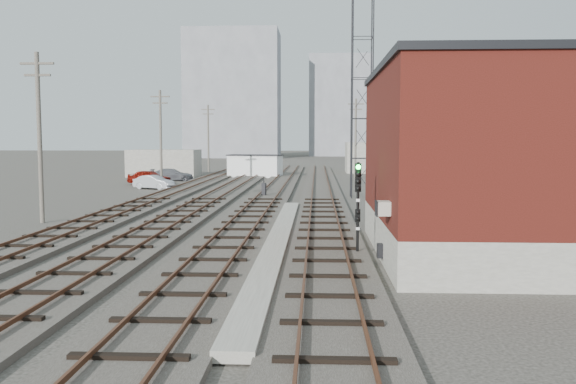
# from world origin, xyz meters

# --- Properties ---
(ground) EXTENTS (320.00, 320.00, 0.00)m
(ground) POSITION_xyz_m (0.00, 60.00, 0.00)
(ground) COLOR #282621
(ground) RESTS_ON ground
(track_right) EXTENTS (3.20, 90.00, 0.39)m
(track_right) POSITION_xyz_m (2.50, 39.00, 0.11)
(track_right) COLOR #332D28
(track_right) RESTS_ON ground
(track_mid_right) EXTENTS (3.20, 90.00, 0.39)m
(track_mid_right) POSITION_xyz_m (-1.50, 39.00, 0.11)
(track_mid_right) COLOR #332D28
(track_mid_right) RESTS_ON ground
(track_mid_left) EXTENTS (3.20, 90.00, 0.39)m
(track_mid_left) POSITION_xyz_m (-5.50, 39.00, 0.11)
(track_mid_left) COLOR #332D28
(track_mid_left) RESTS_ON ground
(track_left) EXTENTS (3.20, 90.00, 0.39)m
(track_left) POSITION_xyz_m (-9.50, 39.00, 0.11)
(track_left) COLOR #332D28
(track_left) RESTS_ON ground
(platform_curb) EXTENTS (0.90, 28.00, 0.26)m
(platform_curb) POSITION_xyz_m (0.50, 14.00, 0.13)
(platform_curb) COLOR gray
(platform_curb) RESTS_ON ground
(brick_building) EXTENTS (6.54, 12.20, 7.22)m
(brick_building) POSITION_xyz_m (7.50, 12.00, 3.63)
(brick_building) COLOR gray
(brick_building) RESTS_ON ground
(lattice_tower) EXTENTS (1.60, 1.60, 15.00)m
(lattice_tower) POSITION_xyz_m (5.50, 35.00, 7.50)
(lattice_tower) COLOR black
(lattice_tower) RESTS_ON ground
(utility_pole_left_a) EXTENTS (1.80, 0.24, 9.00)m
(utility_pole_left_a) POSITION_xyz_m (-12.50, 20.00, 4.80)
(utility_pole_left_a) COLOR #595147
(utility_pole_left_a) RESTS_ON ground
(utility_pole_left_b) EXTENTS (1.80, 0.24, 9.00)m
(utility_pole_left_b) POSITION_xyz_m (-12.50, 45.00, 4.80)
(utility_pole_left_b) COLOR #595147
(utility_pole_left_b) RESTS_ON ground
(utility_pole_left_c) EXTENTS (1.80, 0.24, 9.00)m
(utility_pole_left_c) POSITION_xyz_m (-12.50, 70.00, 4.80)
(utility_pole_left_c) COLOR #595147
(utility_pole_left_c) RESTS_ON ground
(utility_pole_right_a) EXTENTS (1.80, 0.24, 9.00)m
(utility_pole_right_a) POSITION_xyz_m (6.50, 28.00, 4.80)
(utility_pole_right_a) COLOR #595147
(utility_pole_right_a) RESTS_ON ground
(utility_pole_right_b) EXTENTS (1.80, 0.24, 9.00)m
(utility_pole_right_b) POSITION_xyz_m (6.50, 58.00, 4.80)
(utility_pole_right_b) COLOR #595147
(utility_pole_right_b) RESTS_ON ground
(apartment_left) EXTENTS (22.00, 14.00, 30.00)m
(apartment_left) POSITION_xyz_m (-18.00, 135.00, 15.00)
(apartment_left) COLOR gray
(apartment_left) RESTS_ON ground
(apartment_right) EXTENTS (16.00, 12.00, 26.00)m
(apartment_right) POSITION_xyz_m (8.00, 150.00, 13.00)
(apartment_right) COLOR gray
(apartment_right) RESTS_ON ground
(shed_left) EXTENTS (8.00, 5.00, 3.20)m
(shed_left) POSITION_xyz_m (-16.00, 60.00, 1.60)
(shed_left) COLOR gray
(shed_left) RESTS_ON ground
(shed_right) EXTENTS (6.00, 6.00, 4.00)m
(shed_right) POSITION_xyz_m (9.00, 70.00, 2.00)
(shed_right) COLOR gray
(shed_right) RESTS_ON ground
(signal_mast) EXTENTS (0.40, 0.40, 3.60)m
(signal_mast) POSITION_xyz_m (3.70, 11.44, 2.05)
(signal_mast) COLOR gray
(signal_mast) RESTS_ON ground
(switch_stand) EXTENTS (0.36, 0.36, 1.32)m
(switch_stand) POSITION_xyz_m (-1.90, 34.50, 0.62)
(switch_stand) COLOR black
(switch_stand) RESTS_ON ground
(site_trailer) EXTENTS (6.69, 3.96, 2.64)m
(site_trailer) POSITION_xyz_m (-5.13, 59.50, 1.33)
(site_trailer) COLOR white
(site_trailer) RESTS_ON ground
(car_red) EXTENTS (4.55, 2.71, 1.45)m
(car_red) POSITION_xyz_m (-14.22, 47.03, 0.73)
(car_red) COLOR maroon
(car_red) RESTS_ON ground
(car_silver) EXTENTS (4.00, 2.68, 1.25)m
(car_silver) POSITION_xyz_m (-12.34, 41.76, 0.62)
(car_silver) COLOR #B7B9BF
(car_silver) RESTS_ON ground
(car_grey) EXTENTS (4.70, 2.39, 1.31)m
(car_grey) POSITION_xyz_m (-13.35, 52.77, 0.65)
(car_grey) COLOR slate
(car_grey) RESTS_ON ground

